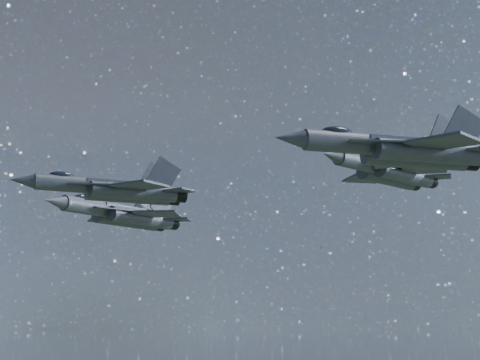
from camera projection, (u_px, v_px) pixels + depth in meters
jet_lead at (117, 190)px, 70.15m from camera, size 16.09×11.03×4.04m
jet_left at (124, 215)px, 91.64m from camera, size 19.98×13.48×5.04m
jet_right at (405, 150)px, 64.14m from camera, size 19.17×12.81×4.86m
jet_slot at (388, 172)px, 76.09m from camera, size 17.12×11.86×4.30m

